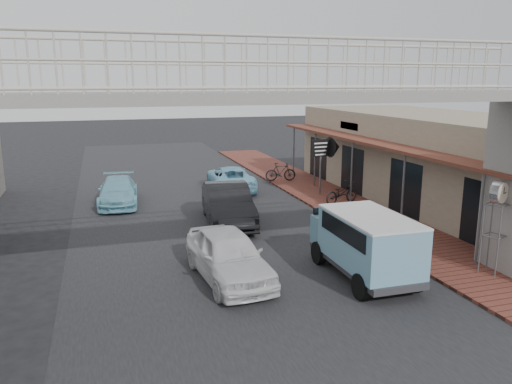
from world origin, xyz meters
TOP-DOWN VIEW (x-y plane):
  - ground at (0.00, 0.00)m, footprint 120.00×120.00m
  - road_strip at (0.00, 0.00)m, footprint 10.00×60.00m
  - sidewalk at (6.50, 3.00)m, footprint 3.00×40.00m
  - shophouse_row at (10.97, 4.00)m, footprint 7.20×18.00m
  - footbridge at (0.00, -4.00)m, footprint 16.40×2.40m
  - white_hatchback at (-0.50, -1.77)m, footprint 2.01×4.29m
  - dark_sedan at (0.86, 3.69)m, footprint 2.14×4.85m
  - angkot_curb at (2.50, 9.62)m, footprint 2.42×4.59m
  - angkot_far at (-3.10, 8.17)m, footprint 1.97×4.24m
  - angkot_van at (3.19, -2.84)m, footprint 1.82×3.89m
  - motorcycle_near at (6.42, 4.95)m, footprint 1.95×1.19m
  - motorcycle_far at (5.59, 10.60)m, footprint 1.72×0.71m
  - street_clock at (6.71, -3.81)m, footprint 0.70×0.66m
  - arrow_sign at (6.96, 7.03)m, footprint 1.63×1.05m

SIDE VIEW (x-z plane):
  - ground at x=0.00m, z-range 0.00..0.00m
  - road_strip at x=0.00m, z-range 0.00..0.01m
  - sidewalk at x=6.50m, z-range 0.00..0.10m
  - motorcycle_near at x=6.42m, z-range 0.10..1.07m
  - angkot_far at x=-3.10m, z-range 0.00..1.20m
  - motorcycle_far at x=5.59m, z-range 0.10..1.10m
  - angkot_curb at x=2.50m, z-range 0.00..1.23m
  - white_hatchback at x=-0.50m, z-range 0.00..1.42m
  - dark_sedan at x=0.86m, z-range 0.00..1.55m
  - angkot_van at x=3.19m, z-range 0.26..2.15m
  - shophouse_row at x=10.97m, z-range 0.01..4.01m
  - arrow_sign at x=6.96m, z-range 0.95..3.70m
  - street_clock at x=6.71m, z-range 0.99..3.68m
  - footbridge at x=0.00m, z-range 0.01..6.35m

